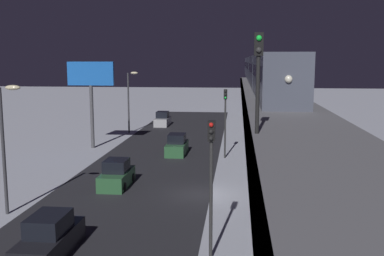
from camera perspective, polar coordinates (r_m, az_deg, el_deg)
The scene contains 14 objects.
ground_plane at distance 30.67m, azimuth 0.99°, elevation -8.49°, with size 240.00×240.00×0.00m, color silver.
avenue_asphalt at distance 31.42m, azimuth -7.77°, elevation -8.15°, with size 11.00×97.59×0.01m, color #28282D.
elevated_railway at distance 29.57m, azimuth 11.18°, elevation 1.23°, with size 5.00×97.59×6.11m.
subway_train at distance 62.89m, azimuth 8.55°, elevation 7.50°, with size 2.94×74.07×3.40m.
rail_signal at distance 17.96m, azimuth 8.46°, elevation 7.91°, with size 0.36×0.41×4.00m.
sedan_green at distance 32.88m, azimuth -9.60°, elevation -6.02°, with size 1.91×4.08×1.97m.
sedan_black at distance 22.43m, azimuth -17.72°, elevation -13.32°, with size 1.80×4.70×1.97m.
sedan_silver at distance 62.51m, azimuth -3.77°, elevation 1.05°, with size 1.80×4.25×1.97m.
sedan_green_2 at distance 43.46m, azimuth -1.94°, elevation -2.29°, with size 1.80×4.30×1.97m.
traffic_light_near at distance 20.00m, azimuth 2.46°, elevation -5.36°, with size 0.32×0.44×6.40m.
traffic_light_mid at distance 41.24m, azimuth 4.27°, elevation 1.88°, with size 0.32×0.44×6.40m.
commercial_billboard at distance 46.88m, azimuth -12.79°, elevation 5.73°, with size 4.80×0.36×8.90m.
street_lamp_near at distance 27.95m, azimuth -22.64°, elevation -0.72°, with size 1.35×0.44×7.65m.
street_lamp_far at distance 55.98m, azimuth -7.90°, elevation 4.23°, with size 1.35×0.44×7.65m.
Camera 1 is at (-2.49, 29.21, 9.03)m, focal length 41.79 mm.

